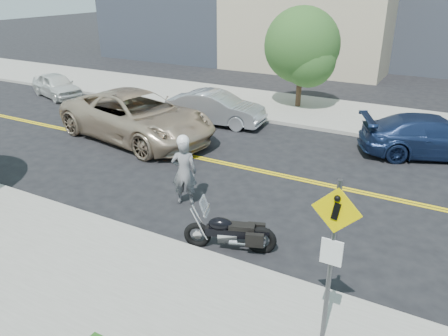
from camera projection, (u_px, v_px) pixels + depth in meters
ground_plane at (256, 170)px, 14.58m from camera, size 120.00×120.00×0.00m
sidewalk_near at (94, 302)px, 8.51m from camera, size 60.00×5.00×0.15m
sidewalk_far at (323, 113)px, 20.58m from camera, size 60.00×5.00×0.15m
pedestrian_sign at (332, 249)px, 6.86m from camera, size 0.78×0.08×3.00m
motorcyclist at (184, 170)px, 12.03m from camera, size 0.83×0.72×2.05m
motorcycle at (230, 225)px, 10.08m from camera, size 2.20×1.31×1.28m
suv at (137, 116)px, 17.07m from camera, size 7.14×4.23×1.86m
parked_car_white at (57, 85)px, 23.36m from camera, size 3.98×2.57×1.26m
parked_car_silver at (216, 108)px, 18.99m from camera, size 4.41×1.90×1.41m
parked_car_blue at (433, 137)px, 15.48m from camera, size 5.43×3.87×1.46m
tree_far_a at (302, 45)px, 20.27m from camera, size 3.52×3.52×4.80m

